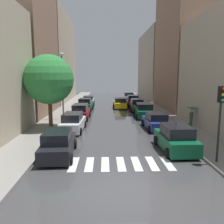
# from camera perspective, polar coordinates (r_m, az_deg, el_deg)

# --- Properties ---
(ground_plane) EXTENTS (28.00, 72.00, 0.04)m
(ground_plane) POSITION_cam_1_polar(r_m,az_deg,el_deg) (33.75, -0.33, 0.45)
(ground_plane) COLOR #3B3B3E
(sidewalk_left) EXTENTS (3.00, 72.00, 0.15)m
(sidewalk_left) POSITION_cam_1_polar(r_m,az_deg,el_deg) (34.18, -11.29, 0.55)
(sidewalk_left) COLOR gray
(sidewalk_left) RESTS_ON ground
(sidewalk_right) EXTENTS (3.00, 72.00, 0.15)m
(sidewalk_right) POSITION_cam_1_polar(r_m,az_deg,el_deg) (34.53, 10.52, 0.66)
(sidewalk_right) COLOR gray
(sidewalk_right) RESTS_ON ground
(crosswalk_stripes) EXTENTS (5.85, 2.20, 0.01)m
(crosswalk_stripes) POSITION_cam_1_polar(r_m,az_deg,el_deg) (13.41, 2.23, -12.81)
(crosswalk_stripes) COLOR silver
(crosswalk_stripes) RESTS_ON ground
(building_left_mid) EXTENTS (6.00, 12.17, 17.57)m
(building_left_mid) POSITION_cam_1_polar(r_m,az_deg,el_deg) (32.02, -21.01, 15.22)
(building_left_mid) COLOR #8C6B56
(building_left_mid) RESTS_ON ground
(building_left_far) EXTENTS (6.00, 19.95, 16.77)m
(building_left_far) POSITION_cam_1_polar(r_m,az_deg,el_deg) (47.99, -14.40, 12.77)
(building_left_far) COLOR #B2A38C
(building_left_far) RESTS_ON ground
(building_right_mid) EXTENTS (6.00, 13.09, 24.38)m
(building_right_mid) POSITION_cam_1_polar(r_m,az_deg,el_deg) (37.14, 17.94, 19.75)
(building_right_mid) COLOR #8C6B56
(building_right_mid) RESTS_ON ground
(building_right_far) EXTENTS (6.00, 18.89, 14.43)m
(building_right_far) POSITION_cam_1_polar(r_m,az_deg,el_deg) (52.78, 11.36, 11.23)
(building_right_far) COLOR #9E9384
(building_right_far) RESTS_ON ground
(parked_car_left_nearest) EXTENTS (2.16, 4.54, 1.67)m
(parked_car_left_nearest) POSITION_cam_1_polar(r_m,az_deg,el_deg) (14.74, -13.29, -7.83)
(parked_car_left_nearest) COLOR black
(parked_car_left_nearest) RESTS_ON ground
(parked_car_left_second) EXTENTS (2.13, 4.68, 1.69)m
(parked_car_left_second) POSITION_cam_1_polar(r_m,az_deg,el_deg) (21.11, -9.72, -2.61)
(parked_car_left_second) COLOR silver
(parked_car_left_second) RESTS_ON ground
(parked_car_left_third) EXTENTS (2.12, 4.83, 1.79)m
(parked_car_left_third) POSITION_cam_1_polar(r_m,az_deg,el_deg) (26.74, -7.88, -0.03)
(parked_car_left_third) COLOR maroon
(parked_car_left_third) RESTS_ON ground
(parked_car_left_fourth) EXTENTS (2.22, 4.19, 1.81)m
(parked_car_left_fourth) POSITION_cam_1_polar(r_m,az_deg,el_deg) (33.31, -6.72, 1.77)
(parked_car_left_fourth) COLOR #0C4C2D
(parked_car_left_fourth) RESTS_ON ground
(parked_car_left_fifth) EXTENTS (2.06, 4.56, 1.59)m
(parked_car_left_fifth) POSITION_cam_1_polar(r_m,az_deg,el_deg) (39.78, -5.92, 2.82)
(parked_car_left_fifth) COLOR #B2B7BF
(parked_car_left_fifth) RESTS_ON ground
(parked_car_right_nearest) EXTENTS (2.18, 4.35, 1.78)m
(parked_car_right_nearest) POSITION_cam_1_polar(r_m,az_deg,el_deg) (15.91, 15.65, -6.50)
(parked_car_right_nearest) COLOR #0C4C2D
(parked_car_right_nearest) RESTS_ON ground
(parked_car_right_second) EXTENTS (2.16, 4.41, 1.57)m
(parked_car_right_second) POSITION_cam_1_polar(r_m,az_deg,el_deg) (21.99, 10.87, -2.31)
(parked_car_right_second) COLOR navy
(parked_car_right_second) RESTS_ON ground
(parked_car_right_third) EXTENTS (2.27, 4.79, 1.75)m
(parked_car_right_third) POSITION_cam_1_polar(r_m,az_deg,el_deg) (27.94, 8.00, 0.31)
(parked_car_right_third) COLOR #0C4C2D
(parked_car_right_third) RESTS_ON ground
(parked_car_right_fourth) EXTENTS (2.07, 4.75, 1.71)m
(parked_car_right_fourth) POSITION_cam_1_polar(r_m,az_deg,el_deg) (33.50, 6.20, 1.75)
(parked_car_right_fourth) COLOR #474C51
(parked_car_right_fourth) RESTS_ON ground
(parked_car_right_fifth) EXTENTS (2.23, 4.66, 1.74)m
(parked_car_right_fifth) POSITION_cam_1_polar(r_m,az_deg,el_deg) (39.43, 5.19, 2.87)
(parked_car_right_fifth) COLOR maroon
(parked_car_right_fifth) RESTS_ON ground
(parked_car_right_sixth) EXTENTS (2.16, 4.24, 1.77)m
(parked_car_right_sixth) POSITION_cam_1_polar(r_m,az_deg,el_deg) (45.45, 4.18, 3.70)
(parked_car_right_sixth) COLOR silver
(parked_car_right_sixth) RESTS_ON ground
(taxi_midroad) EXTENTS (2.08, 4.31, 1.81)m
(taxi_midroad) POSITION_cam_1_polar(r_m,az_deg,el_deg) (35.72, 2.00, 2.19)
(taxi_midroad) COLOR yellow
(taxi_midroad) RESTS_ON ground
(pedestrian_foreground) EXTENTS (1.07, 1.07, 1.87)m
(pedestrian_foreground) POSITION_cam_1_polar(r_m,az_deg,el_deg) (23.30, 19.29, -0.02)
(pedestrian_foreground) COLOR #38513D
(pedestrian_foreground) RESTS_ON sidewalk_right
(street_tree_left) EXTENTS (4.50, 4.50, 6.78)m
(street_tree_left) POSITION_cam_1_polar(r_m,az_deg,el_deg) (21.64, -15.51, 7.84)
(street_tree_left) COLOR #513823
(street_tree_left) RESTS_ON sidewalk_left
(traffic_light_right_corner) EXTENTS (0.30, 0.42, 4.30)m
(traffic_light_right_corner) POSITION_cam_1_polar(r_m,az_deg,el_deg) (13.82, 25.58, 1.05)
(traffic_light_right_corner) COLOR black
(traffic_light_right_corner) RESTS_ON sidewalk_right
(lamp_post_left) EXTENTS (0.60, 0.28, 7.33)m
(lamp_post_left) POSITION_cam_1_polar(r_m,az_deg,el_deg) (25.84, -12.33, 7.37)
(lamp_post_left) COLOR #595B60
(lamp_post_left) RESTS_ON sidewalk_left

